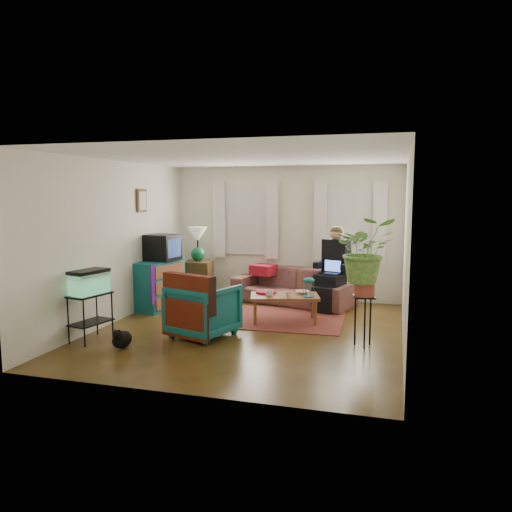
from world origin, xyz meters
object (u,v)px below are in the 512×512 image
(armchair, at_px, (204,307))
(aquarium_stand, at_px, (91,317))
(sofa, at_px, (293,280))
(dresser, at_px, (159,285))
(coffee_table, at_px, (284,309))
(side_table, at_px, (198,280))
(plant_stand, at_px, (363,321))

(armchair, bearing_deg, aquarium_stand, 42.97)
(sofa, bearing_deg, dresser, -137.25)
(coffee_table, bearing_deg, aquarium_stand, -159.87)
(side_table, bearing_deg, sofa, 1.78)
(sofa, height_order, side_table, sofa)
(side_table, relative_size, plant_stand, 1.07)
(aquarium_stand, bearing_deg, sofa, 66.08)
(sofa, distance_m, dresser, 2.49)
(dresser, xyz_separation_m, armchair, (1.43, -1.41, -0.01))
(dresser, height_order, aquarium_stand, dresser)
(coffee_table, bearing_deg, side_table, 130.95)
(sofa, distance_m, aquarium_stand, 3.88)
(armchair, relative_size, plant_stand, 1.22)
(plant_stand, bearing_deg, aquarium_stand, -167.89)
(sofa, xyz_separation_m, dresser, (-2.24, -1.08, -0.01))
(coffee_table, bearing_deg, armchair, -147.48)
(dresser, relative_size, plant_stand, 1.39)
(sofa, relative_size, dresser, 2.35)
(dresser, height_order, armchair, dresser)
(side_table, relative_size, dresser, 0.77)
(coffee_table, relative_size, plant_stand, 1.55)
(aquarium_stand, xyz_separation_m, armchair, (1.44, 0.67, 0.09))
(dresser, bearing_deg, armchair, -34.96)
(side_table, xyz_separation_m, dresser, (-0.34, -1.02, 0.06))
(sofa, xyz_separation_m, side_table, (-1.90, -0.06, -0.07))
(armchair, bearing_deg, sofa, -89.80)
(side_table, distance_m, dresser, 1.08)
(side_table, height_order, dresser, dresser)
(aquarium_stand, distance_m, coffee_table, 2.98)
(sofa, xyz_separation_m, armchair, (-0.81, -2.49, -0.02))
(side_table, relative_size, coffee_table, 0.69)
(side_table, height_order, aquarium_stand, side_table)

